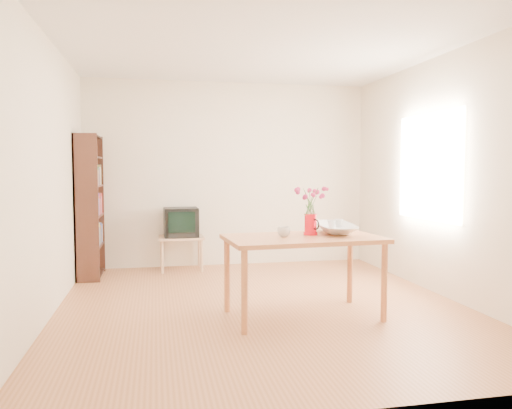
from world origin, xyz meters
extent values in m
plane|color=#9D5E37|center=(0.00, 0.00, 0.00)|extent=(4.50, 4.50, 0.00)
plane|color=white|center=(0.00, 0.00, 2.60)|extent=(4.50, 4.50, 0.00)
plane|color=beige|center=(0.00, 2.25, 1.30)|extent=(4.00, 0.00, 4.00)
plane|color=beige|center=(0.00, -2.25, 1.30)|extent=(4.00, 0.00, 4.00)
plane|color=beige|center=(-2.00, 0.00, 1.30)|extent=(0.00, 4.50, 4.50)
plane|color=beige|center=(2.00, 0.00, 1.30)|extent=(0.00, 4.50, 4.50)
plane|color=white|center=(1.98, 0.30, 1.40)|extent=(0.00, 1.30, 1.30)
cube|color=#B2673D|center=(0.30, -0.43, 0.73)|extent=(1.46, 0.90, 0.04)
cylinder|color=#B2673D|center=(-0.33, -0.82, 0.35)|extent=(0.06, 0.06, 0.71)
cylinder|color=#B2673D|center=(0.96, -0.73, 0.35)|extent=(0.06, 0.06, 0.71)
cylinder|color=#B2673D|center=(-0.37, -0.13, 0.35)|extent=(0.06, 0.06, 0.71)
cylinder|color=#B2673D|center=(0.92, -0.04, 0.35)|extent=(0.06, 0.06, 0.71)
cube|color=tan|center=(-0.70, 1.97, 0.45)|extent=(0.60, 0.45, 0.03)
cylinder|color=tan|center=(-0.96, 1.78, 0.22)|extent=(0.04, 0.04, 0.43)
cylinder|color=tan|center=(-0.44, 1.78, 0.22)|extent=(0.04, 0.04, 0.43)
cylinder|color=tan|center=(-0.96, 2.15, 0.22)|extent=(0.04, 0.04, 0.43)
cylinder|color=tan|center=(-0.44, 2.15, 0.22)|extent=(0.04, 0.04, 0.43)
cube|color=black|center=(-1.85, 1.41, 0.90)|extent=(0.28, 0.02, 1.80)
cube|color=black|center=(-1.85, 2.09, 0.90)|extent=(0.28, 0.03, 1.80)
cube|color=black|center=(-1.98, 1.75, 0.90)|extent=(0.02, 0.70, 1.80)
cube|color=black|center=(-1.85, 1.75, 0.04)|extent=(0.27, 0.65, 0.02)
cube|color=black|center=(-1.85, 1.75, 0.40)|extent=(0.27, 0.65, 0.02)
cube|color=black|center=(-1.85, 1.75, 0.78)|extent=(0.27, 0.65, 0.02)
cube|color=black|center=(-1.85, 1.75, 1.16)|extent=(0.27, 0.65, 0.02)
cube|color=black|center=(-1.85, 1.75, 1.52)|extent=(0.27, 0.65, 0.02)
cube|color=black|center=(-1.85, 1.75, 1.78)|extent=(0.27, 0.65, 0.02)
cylinder|color=red|center=(0.40, -0.32, 0.84)|extent=(0.11, 0.11, 0.19)
cylinder|color=red|center=(0.40, -0.32, 0.76)|extent=(0.13, 0.13, 0.02)
cylinder|color=red|center=(0.40, -0.32, 0.94)|extent=(0.12, 0.12, 0.01)
cone|color=red|center=(0.38, -0.37, 0.92)|extent=(0.07, 0.08, 0.06)
torus|color=black|center=(0.43, -0.25, 0.85)|extent=(0.05, 0.10, 0.10)
imported|color=white|center=(0.12, -0.42, 0.80)|extent=(0.16, 0.16, 0.09)
imported|color=white|center=(0.69, -0.20, 1.00)|extent=(0.60, 0.60, 0.50)
imported|color=white|center=(0.65, -0.20, 0.95)|extent=(0.10, 0.10, 0.06)
imported|color=white|center=(0.74, -0.18, 0.95)|extent=(0.09, 0.09, 0.07)
cube|color=black|center=(-0.70, 1.97, 0.66)|extent=(0.46, 0.42, 0.39)
cube|color=black|center=(-0.70, 2.04, 0.68)|extent=(0.32, 0.23, 0.27)
cube|color=black|center=(-0.70, 1.76, 0.68)|extent=(0.35, 0.02, 0.27)
camera|label=1|loc=(-1.04, -4.82, 1.37)|focal=35.00mm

